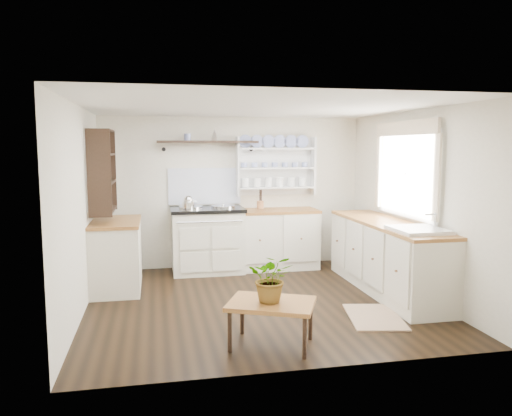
# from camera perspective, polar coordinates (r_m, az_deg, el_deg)

# --- Properties ---
(floor) EXTENTS (4.00, 3.80, 0.01)m
(floor) POSITION_cam_1_polar(r_m,az_deg,el_deg) (6.10, 0.28, -10.59)
(floor) COLOR black
(floor) RESTS_ON ground
(wall_back) EXTENTS (4.00, 0.02, 2.30)m
(wall_back) POSITION_cam_1_polar(r_m,az_deg,el_deg) (7.72, -2.60, 1.82)
(wall_back) COLOR beige
(wall_back) RESTS_ON ground
(wall_right) EXTENTS (0.02, 3.80, 2.30)m
(wall_right) POSITION_cam_1_polar(r_m,az_deg,el_deg) (6.57, 17.63, 0.59)
(wall_right) COLOR beige
(wall_right) RESTS_ON ground
(wall_left) EXTENTS (0.02, 3.80, 2.30)m
(wall_left) POSITION_cam_1_polar(r_m,az_deg,el_deg) (5.80, -19.46, -0.29)
(wall_left) COLOR beige
(wall_left) RESTS_ON ground
(ceiling) EXTENTS (4.00, 3.80, 0.01)m
(ceiling) POSITION_cam_1_polar(r_m,az_deg,el_deg) (5.84, 0.29, 11.47)
(ceiling) COLOR white
(ceiling) RESTS_ON wall_back
(window) EXTENTS (0.08, 1.55, 1.22)m
(window) POSITION_cam_1_polar(r_m,az_deg,el_deg) (6.64, 16.75, 4.28)
(window) COLOR white
(window) RESTS_ON wall_right
(aga_cooker) EXTENTS (1.07, 0.74, 0.99)m
(aga_cooker) POSITION_cam_1_polar(r_m,az_deg,el_deg) (7.43, -5.57, -3.58)
(aga_cooker) COLOR beige
(aga_cooker) RESTS_ON floor
(back_cabinets) EXTENTS (1.27, 0.63, 0.90)m
(back_cabinets) POSITION_cam_1_polar(r_m,az_deg,el_deg) (7.64, 2.23, -3.46)
(back_cabinets) COLOR beige
(back_cabinets) RESTS_ON floor
(right_cabinets) EXTENTS (0.62, 2.43, 0.90)m
(right_cabinets) POSITION_cam_1_polar(r_m,az_deg,el_deg) (6.62, 14.71, -5.30)
(right_cabinets) COLOR beige
(right_cabinets) RESTS_ON floor
(belfast_sink) EXTENTS (0.55, 0.60, 0.45)m
(belfast_sink) POSITION_cam_1_polar(r_m,az_deg,el_deg) (5.91, 18.03, -3.53)
(belfast_sink) COLOR white
(belfast_sink) RESTS_ON right_cabinets
(left_cabinets) EXTENTS (0.62, 1.13, 0.90)m
(left_cabinets) POSITION_cam_1_polar(r_m,az_deg,el_deg) (6.76, -15.65, -5.09)
(left_cabinets) COLOR beige
(left_cabinets) RESTS_ON floor
(plate_rack) EXTENTS (1.20, 0.22, 0.90)m
(plate_rack) POSITION_cam_1_polar(r_m,az_deg,el_deg) (7.79, 2.17, 4.85)
(plate_rack) COLOR white
(plate_rack) RESTS_ON wall_back
(high_shelf) EXTENTS (1.50, 0.29, 0.16)m
(high_shelf) POSITION_cam_1_polar(r_m,az_deg,el_deg) (7.52, -5.53, 7.45)
(high_shelf) COLOR black
(high_shelf) RESTS_ON wall_back
(left_shelving) EXTENTS (0.28, 0.80, 1.05)m
(left_shelving) POSITION_cam_1_polar(r_m,az_deg,el_deg) (6.64, -17.17, 4.14)
(left_shelving) COLOR black
(left_shelving) RESTS_ON wall_left
(kettle) EXTENTS (0.18, 0.18, 0.22)m
(kettle) POSITION_cam_1_polar(r_m,az_deg,el_deg) (7.21, -7.73, 0.50)
(kettle) COLOR silver
(kettle) RESTS_ON aga_cooker
(utensil_crock) EXTENTS (0.10, 0.10, 0.12)m
(utensil_crock) POSITION_cam_1_polar(r_m,az_deg,el_deg) (7.59, 0.49, 0.36)
(utensil_crock) COLOR #AE6D3F
(utensil_crock) RESTS_ON back_cabinets
(center_table) EXTENTS (0.94, 0.83, 0.42)m
(center_table) POSITION_cam_1_polar(r_m,az_deg,el_deg) (4.70, 1.77, -11.19)
(center_table) COLOR brown
(center_table) RESTS_ON floor
(potted_plant) EXTENTS (0.49, 0.45, 0.45)m
(potted_plant) POSITION_cam_1_polar(r_m,az_deg,el_deg) (4.63, 1.79, -7.99)
(potted_plant) COLOR #3F7233
(potted_plant) RESTS_ON center_table
(floor_rug) EXTENTS (0.71, 0.94, 0.02)m
(floor_rug) POSITION_cam_1_polar(r_m,az_deg,el_deg) (5.69, 13.38, -12.01)
(floor_rug) COLOR olive
(floor_rug) RESTS_ON floor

